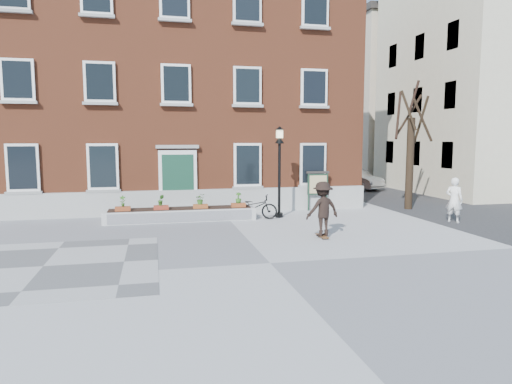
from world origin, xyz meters
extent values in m
plane|color=#A0A0A2|center=(0.00, 0.00, 0.00)|extent=(100.00, 100.00, 0.00)
cube|color=#555558|center=(-6.00, 1.00, 0.01)|extent=(6.00, 6.00, 0.01)
imported|color=black|center=(1.09, 6.97, 0.52)|extent=(2.09, 1.32, 1.03)
imported|color=silver|center=(10.38, 16.81, 0.66)|extent=(2.71, 4.26, 1.32)
imported|color=white|center=(8.83, 4.33, 0.92)|extent=(0.76, 0.80, 1.85)
cube|color=brown|center=(-2.00, 14.00, 6.00)|extent=(18.00, 10.00, 12.00)
cube|color=#A6A6A1|center=(-2.00, 8.88, 0.55)|extent=(18.00, 0.24, 1.10)
cube|color=#969591|center=(-2.00, 8.75, 0.10)|extent=(2.60, 0.80, 0.20)
cube|color=gray|center=(-2.00, 8.90, 0.30)|extent=(2.20, 0.50, 0.20)
cube|color=white|center=(-2.00, 8.92, 1.65)|extent=(1.70, 0.12, 2.50)
cube|color=#163D2B|center=(-2.00, 8.87, 1.55)|extent=(1.40, 0.06, 2.30)
cube|color=gray|center=(-2.00, 8.88, 3.05)|extent=(1.90, 0.25, 0.15)
cube|color=white|center=(-8.40, 8.90, 2.20)|extent=(1.30, 0.10, 2.00)
cube|color=black|center=(-8.40, 8.85, 2.20)|extent=(1.08, 0.04, 1.78)
cube|color=gray|center=(-8.40, 8.84, 1.14)|extent=(1.44, 0.20, 0.12)
cube|color=white|center=(-8.40, 8.90, 5.80)|extent=(1.30, 0.10, 1.70)
cube|color=black|center=(-8.40, 8.85, 5.80)|extent=(1.08, 0.04, 1.48)
cube|color=#A9A8A3|center=(-8.40, 8.84, 4.89)|extent=(1.44, 0.20, 0.12)
cube|color=gray|center=(-8.40, 8.84, 8.49)|extent=(1.44, 0.20, 0.12)
cube|color=white|center=(-5.20, 8.90, 2.20)|extent=(1.30, 0.10, 2.00)
cube|color=black|center=(-5.20, 8.85, 2.20)|extent=(1.08, 0.04, 1.78)
cube|color=gray|center=(-5.20, 8.84, 1.14)|extent=(1.44, 0.20, 0.12)
cube|color=white|center=(-5.20, 8.90, 5.80)|extent=(1.30, 0.10, 1.70)
cube|color=black|center=(-5.20, 8.85, 5.80)|extent=(1.08, 0.04, 1.48)
cube|color=#9B9B96|center=(-5.20, 8.84, 4.89)|extent=(1.44, 0.20, 0.12)
cube|color=#9FA09B|center=(-5.20, 8.84, 8.49)|extent=(1.44, 0.20, 0.12)
cube|color=white|center=(-2.00, 8.90, 5.80)|extent=(1.30, 0.10, 1.70)
cube|color=black|center=(-2.00, 8.85, 5.80)|extent=(1.08, 0.04, 1.48)
cube|color=#AAAAA5|center=(-2.00, 8.84, 4.89)|extent=(1.44, 0.20, 0.12)
cube|color=#ADADA7|center=(-2.00, 8.84, 8.49)|extent=(1.44, 0.20, 0.12)
cube|color=white|center=(1.20, 8.90, 2.20)|extent=(1.30, 0.10, 2.00)
cube|color=black|center=(1.20, 8.85, 2.20)|extent=(1.08, 0.04, 1.78)
cube|color=#979792|center=(1.20, 8.84, 1.14)|extent=(1.44, 0.20, 0.12)
cube|color=white|center=(1.20, 8.90, 5.80)|extent=(1.30, 0.10, 1.70)
cube|color=black|center=(1.20, 8.85, 5.80)|extent=(1.08, 0.04, 1.48)
cube|color=#A09F9A|center=(1.20, 8.84, 4.89)|extent=(1.44, 0.20, 0.12)
cube|color=silver|center=(1.20, 8.90, 9.40)|extent=(1.30, 0.10, 1.70)
cube|color=black|center=(1.20, 8.85, 9.40)|extent=(1.08, 0.04, 1.48)
cube|color=#A2A29D|center=(1.20, 8.84, 8.49)|extent=(1.44, 0.20, 0.12)
cube|color=silver|center=(4.40, 8.90, 2.20)|extent=(1.30, 0.10, 2.00)
cube|color=black|center=(4.40, 8.85, 2.20)|extent=(1.08, 0.04, 1.78)
cube|color=#ABABA6|center=(4.40, 8.84, 1.14)|extent=(1.44, 0.20, 0.12)
cube|color=white|center=(4.40, 8.90, 5.80)|extent=(1.30, 0.10, 1.70)
cube|color=black|center=(4.40, 8.85, 5.80)|extent=(1.08, 0.04, 1.48)
cube|color=#A2A39D|center=(4.40, 8.84, 4.89)|extent=(1.44, 0.20, 0.12)
cube|color=white|center=(4.40, 8.90, 9.40)|extent=(1.30, 0.10, 1.70)
cube|color=black|center=(4.40, 8.85, 9.40)|extent=(1.08, 0.04, 1.48)
cube|color=#A9A9A4|center=(4.40, 8.84, 8.49)|extent=(1.44, 0.20, 0.12)
cube|color=silver|center=(-2.00, 7.20, 0.25)|extent=(6.20, 1.10, 0.50)
cube|color=#B4B4B4|center=(-2.00, 6.64, 0.25)|extent=(5.80, 0.02, 0.40)
cube|color=black|center=(-2.00, 7.20, 0.50)|extent=(5.80, 0.90, 0.06)
cube|color=brown|center=(-4.30, 6.95, 0.60)|extent=(0.60, 0.25, 0.20)
imported|color=#2D601C|center=(-4.30, 6.95, 0.92)|extent=(0.24, 0.24, 0.45)
cube|color=maroon|center=(-2.80, 6.95, 0.60)|extent=(0.60, 0.25, 0.20)
imported|color=#2E611D|center=(-2.80, 6.95, 0.92)|extent=(0.25, 0.25, 0.45)
cube|color=brown|center=(-1.20, 6.95, 0.60)|extent=(0.60, 0.25, 0.20)
imported|color=#32671E|center=(-1.20, 6.95, 0.92)|extent=(0.40, 0.40, 0.45)
cube|color=brown|center=(0.40, 6.95, 0.60)|extent=(0.60, 0.25, 0.20)
imported|color=#30651E|center=(0.40, 6.95, 0.92)|extent=(0.25, 0.25, 0.45)
cylinder|color=black|center=(9.00, 8.00, 2.20)|extent=(0.36, 0.36, 4.40)
cylinder|color=#312316|center=(9.51, 8.00, 4.29)|extent=(0.12, 1.12, 2.23)
cylinder|color=black|center=(9.17, 8.52, 4.55)|extent=(1.18, 0.49, 1.97)
cylinder|color=black|center=(8.51, 8.36, 4.55)|extent=(0.88, 1.14, 2.35)
cylinder|color=black|center=(8.70, 7.78, 4.73)|extent=(0.60, 0.77, 1.90)
cylinder|color=#312216|center=(9.20, 7.37, 4.24)|extent=(1.39, 0.55, 1.95)
cylinder|color=black|center=(9.16, 8.13, 5.37)|extent=(0.43, 0.48, 1.58)
cube|color=#353537|center=(12.00, 18.00, 0.00)|extent=(8.00, 36.00, 0.01)
cube|color=beige|center=(18.00, 14.00, 7.00)|extent=(10.00, 11.00, 14.00)
cube|color=beige|center=(18.00, 26.00, 6.50)|extent=(10.00, 11.00, 13.00)
cube|color=#36312E|center=(18.00, 26.00, 13.25)|extent=(10.40, 11.40, 0.50)
cube|color=black|center=(13.04, 10.80, 2.50)|extent=(0.08, 1.00, 1.50)
cube|color=black|center=(13.04, 14.00, 2.50)|extent=(0.08, 1.00, 1.50)
cube|color=black|center=(13.04, 17.20, 2.50)|extent=(0.08, 1.00, 1.50)
cube|color=black|center=(13.04, 10.80, 5.80)|extent=(0.08, 1.00, 1.50)
cube|color=black|center=(13.04, 14.00, 5.80)|extent=(0.08, 1.00, 1.50)
cube|color=black|center=(13.04, 17.20, 5.80)|extent=(0.08, 1.00, 1.50)
cube|color=black|center=(13.04, 10.80, 9.00)|extent=(0.08, 1.00, 1.50)
cube|color=black|center=(13.04, 14.00, 9.00)|extent=(0.08, 1.00, 1.50)
cube|color=black|center=(13.04, 17.20, 9.00)|extent=(0.08, 1.00, 1.50)
cylinder|color=black|center=(2.22, 7.08, 0.10)|extent=(0.32, 0.32, 0.20)
cylinder|color=black|center=(2.22, 7.08, 1.60)|extent=(0.12, 0.12, 3.20)
cone|color=black|center=(2.22, 7.08, 3.35)|extent=(0.40, 0.40, 0.30)
cube|color=#FFF3BB|center=(2.22, 7.08, 3.60)|extent=(0.24, 0.24, 0.34)
cone|color=black|center=(2.22, 7.08, 3.85)|extent=(0.40, 0.40, 0.16)
cylinder|color=#172F20|center=(4.10, 8.61, 0.90)|extent=(0.08, 0.08, 1.80)
cylinder|color=#1B3627|center=(5.00, 8.61, 0.90)|extent=(0.08, 0.08, 1.80)
cube|color=#183022|center=(4.55, 8.61, 1.25)|extent=(1.00, 0.10, 1.00)
cube|color=beige|center=(4.55, 8.55, 1.25)|extent=(0.85, 0.02, 0.85)
cube|color=#332E2C|center=(4.55, 8.61, 1.82)|extent=(1.10, 0.16, 0.10)
cube|color=brown|center=(2.57, 2.77, 0.06)|extent=(0.22, 0.78, 0.03)
cylinder|color=black|center=(2.48, 2.49, 0.03)|extent=(0.03, 0.05, 0.05)
cylinder|color=black|center=(2.66, 2.49, 0.03)|extent=(0.03, 0.05, 0.05)
cylinder|color=black|center=(2.48, 3.05, 0.03)|extent=(0.03, 0.05, 0.05)
cylinder|color=black|center=(2.66, 3.05, 0.03)|extent=(0.03, 0.05, 0.05)
imported|color=black|center=(2.57, 2.77, 1.01)|extent=(1.31, 0.89, 1.87)
camera|label=1|loc=(-3.05, -11.80, 3.37)|focal=32.00mm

